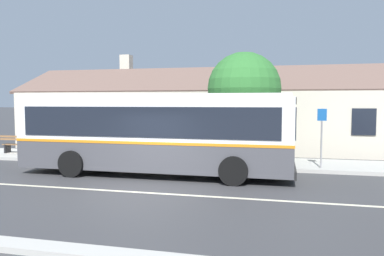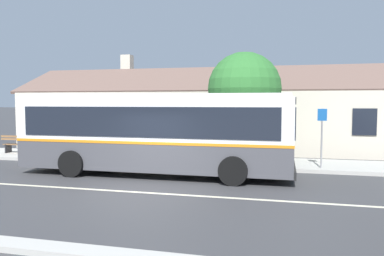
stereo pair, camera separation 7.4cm
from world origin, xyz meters
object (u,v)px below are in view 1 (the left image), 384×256
(transit_bus, at_px, (155,131))
(bus_stop_sign, at_px, (322,131))
(bench_by_building, at_px, (18,145))
(street_tree_primary, at_px, (246,92))

(transit_bus, bearing_deg, bus_stop_sign, 18.30)
(bench_by_building, height_order, street_tree_primary, street_tree_primary)
(bus_stop_sign, bearing_deg, street_tree_primary, 151.31)
(transit_bus, relative_size, street_tree_primary, 2.05)
(bench_by_building, height_order, bus_stop_sign, bus_stop_sign)
(transit_bus, height_order, street_tree_primary, street_tree_primary)
(bus_stop_sign, bearing_deg, transit_bus, -161.70)
(street_tree_primary, bearing_deg, transit_bus, -128.87)
(transit_bus, relative_size, bus_stop_sign, 4.37)
(bench_by_building, distance_m, street_tree_primary, 11.95)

